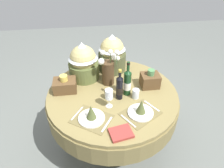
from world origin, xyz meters
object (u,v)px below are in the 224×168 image
place_setting_right (141,110)px  woven_basket_side_left (65,85)px  wine_bottle_left (127,82)px  wine_bottle_centre (120,87)px  book_on_table (121,133)px  tumbler_near_right (136,94)px  gift_tub_back_centre (112,52)px  woven_basket_side_right (150,80)px  wine_glass_left (109,95)px  gift_tub_back_left (83,60)px  place_setting_left (91,115)px  dining_table (112,103)px  tumbler_near_left (109,95)px  flower_vase (108,70)px

place_setting_right → woven_basket_side_left: 0.84m
woven_basket_side_left → wine_bottle_left: bearing=-13.0°
wine_bottle_left → wine_bottle_centre: wine_bottle_left is taller
wine_bottle_left → book_on_table: size_ratio=2.03×
wine_bottle_left → tumbler_near_right: bearing=-44.4°
wine_bottle_left → gift_tub_back_centre: (-0.09, 0.50, 0.09)m
woven_basket_side_left → woven_basket_side_right: size_ratio=1.14×
wine_glass_left → gift_tub_back_left: gift_tub_back_left is taller
place_setting_right → wine_glass_left: size_ratio=2.15×
wine_bottle_centre → woven_basket_side_left: wine_bottle_centre is taller
book_on_table → woven_basket_side_left: 0.82m
wine_glass_left → place_setting_left: bearing=-140.4°
gift_tub_back_centre → wine_glass_left: bearing=-100.4°
dining_table → woven_basket_side_left: 0.55m
place_setting_right → gift_tub_back_centre: (-0.15, 0.80, 0.19)m
dining_table → place_setting_left: size_ratio=3.27×
book_on_table → gift_tub_back_centre: size_ratio=0.41×
place_setting_right → wine_bottle_centre: 0.31m
book_on_table → woven_basket_side_left: size_ratio=0.79×
place_setting_left → wine_glass_left: size_ratio=2.16×
place_setting_left → wine_glass_left: bearing=39.6°
place_setting_left → gift_tub_back_left: 0.70m
wine_bottle_left → woven_basket_side_left: wine_bottle_left is taller
woven_basket_side_right → gift_tub_back_left: bearing=158.9°
wine_bottle_centre → gift_tub_back_left: 0.55m
tumbler_near_right → book_on_table: bearing=-117.3°
wine_bottle_centre → tumbler_near_left: 0.13m
place_setting_left → wine_bottle_left: bearing=39.0°
wine_glass_left → tumbler_near_right: wine_glass_left is taller
wine_bottle_centre → book_on_table: wine_bottle_centre is taller
dining_table → gift_tub_back_left: gift_tub_back_left is taller
tumbler_near_left → tumbler_near_right: bearing=-4.2°
book_on_table → woven_basket_side_left: bearing=115.7°
flower_vase → wine_glass_left: flower_vase is taller
flower_vase → gift_tub_back_left: bearing=148.6°
tumbler_near_left → woven_basket_side_right: bearing=18.1°
wine_bottle_centre → woven_basket_side_left: (-0.55, 0.20, -0.06)m
book_on_table → wine_glass_left: bearing=88.4°
place_setting_right → wine_bottle_centre: size_ratio=1.26×
dining_table → wine_bottle_left: wine_bottle_left is taller
wine_bottle_left → tumbler_near_right: wine_bottle_left is taller
wine_glass_left → dining_table: bearing=73.7°
wine_bottle_left → book_on_table: bearing=-106.5°
wine_bottle_left → wine_glass_left: wine_bottle_left is taller
wine_glass_left → book_on_table: size_ratio=1.06×
flower_vase → woven_basket_side_right: flower_vase is taller
wine_bottle_left → tumbler_near_left: wine_bottle_left is taller
flower_vase → book_on_table: (0.01, -0.73, -0.16)m
dining_table → wine_bottle_left: 0.34m
gift_tub_back_centre → book_on_table: bearing=-93.8°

